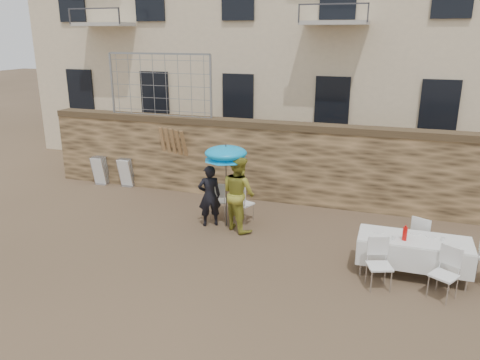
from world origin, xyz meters
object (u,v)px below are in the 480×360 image
(umbrella, at_px, (226,156))
(couple_chair_right, at_px, (244,203))
(chair_stack_left, at_px, (103,169))
(table_chair_back, at_px, (423,237))
(couple_chair_left, at_px, (218,200))
(soda_bottle, at_px, (405,234))
(banquet_table, at_px, (415,240))
(man_suit, at_px, (209,196))
(table_chair_front_right, at_px, (444,274))
(chair_stack_right, at_px, (128,172))
(table_chair_front_left, at_px, (380,265))
(woman_dress, at_px, (239,193))

(umbrella, height_order, couple_chair_right, umbrella)
(chair_stack_left, bearing_deg, table_chair_back, -14.02)
(couple_chair_left, bearing_deg, couple_chair_right, 162.42)
(soda_bottle, bearing_deg, banquet_table, 36.87)
(man_suit, relative_size, table_chair_front_right, 1.60)
(couple_chair_right, height_order, soda_bottle, soda_bottle)
(man_suit, xyz_separation_m, soda_bottle, (4.50, -1.20, 0.14))
(table_chair_back, distance_m, chair_stack_left, 9.68)
(umbrella, relative_size, table_chair_front_right, 1.98)
(table_chair_back, height_order, chair_stack_left, table_chair_back)
(umbrella, height_order, soda_bottle, umbrella)
(chair_stack_left, xyz_separation_m, chair_stack_right, (0.90, 0.00, 0.00))
(table_chair_back, height_order, chair_stack_right, table_chair_back)
(couple_chair_right, relative_size, soda_bottle, 3.69)
(couple_chair_left, height_order, table_chair_back, same)
(couple_chair_left, xyz_separation_m, couple_chair_right, (0.70, 0.00, 0.00))
(soda_bottle, relative_size, table_chair_front_right, 0.27)
(table_chair_front_left, distance_m, table_chair_back, 1.74)
(banquet_table, relative_size, table_chair_back, 2.19)
(umbrella, bearing_deg, table_chair_front_right, -21.58)
(woman_dress, height_order, umbrella, umbrella)
(woman_dress, xyz_separation_m, table_chair_back, (4.15, -0.25, -0.44))
(couple_chair_right, bearing_deg, table_chair_front_left, 166.58)
(couple_chair_right, bearing_deg, table_chair_front_right, 173.64)
(table_chair_front_right, distance_m, chair_stack_right, 9.62)
(table_chair_front_left, distance_m, table_chair_front_right, 1.10)
(couple_chair_left, relative_size, chair_stack_right, 1.04)
(couple_chair_left, distance_m, soda_bottle, 4.85)
(table_chair_front_right, xyz_separation_m, chair_stack_left, (-9.69, 3.90, -0.02))
(soda_bottle, xyz_separation_m, table_chair_front_right, (0.70, -0.60, -0.43))
(man_suit, bearing_deg, table_chair_front_right, 129.49)
(couple_chair_left, relative_size, table_chair_back, 1.00)
(table_chair_front_left, bearing_deg, umbrella, 133.29)
(table_chair_back, bearing_deg, woman_dress, 22.18)
(chair_stack_right, bearing_deg, table_chair_front_right, -23.89)
(couple_chair_left, distance_m, chair_stack_left, 4.75)
(table_chair_back, distance_m, chair_stack_right, 8.81)
(couple_chair_right, distance_m, soda_bottle, 4.21)
(man_suit, bearing_deg, table_chair_back, 145.65)
(man_suit, xyz_separation_m, chair_stack_left, (-4.49, 2.10, -0.31))
(table_chair_front_left, relative_size, chair_stack_left, 1.04)
(table_chair_back, bearing_deg, chair_stack_right, 10.19)
(chair_stack_right, bearing_deg, couple_chair_left, -23.29)
(couple_chair_right, height_order, banquet_table, couple_chair_right)
(woman_dress, relative_size, umbrella, 0.97)
(couple_chair_right, distance_m, table_chair_front_right, 5.08)
(man_suit, relative_size, soda_bottle, 5.91)
(man_suit, distance_m, banquet_table, 4.82)
(umbrella, xyz_separation_m, soda_bottle, (4.10, -1.30, -0.88))
(table_chair_front_left, height_order, chair_stack_left, table_chair_front_left)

